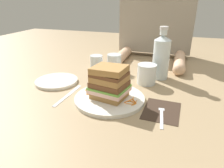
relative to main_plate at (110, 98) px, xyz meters
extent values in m
plane|color=#9E8460|center=(0.00, 0.00, -0.01)|extent=(3.00, 3.00, 0.00)
cylinder|color=white|center=(0.00, 0.00, 0.00)|extent=(0.27, 0.27, 0.01)
cube|color=#A87A42|center=(0.00, 0.00, 0.02)|extent=(0.13, 0.12, 0.02)
cube|color=beige|center=(0.00, 0.00, 0.04)|extent=(0.15, 0.13, 0.01)
cube|color=#6BA83D|center=(0.00, 0.00, 0.05)|extent=(0.15, 0.13, 0.01)
cube|color=brown|center=(0.00, 0.00, 0.06)|extent=(0.14, 0.13, 0.02)
cube|color=#A87A42|center=(0.00, 0.00, 0.08)|extent=(0.13, 0.12, 0.02)
cube|color=brown|center=(0.00, 0.00, 0.10)|extent=(0.14, 0.12, 0.01)
cube|color=#A87A42|center=(0.00, 0.00, 0.12)|extent=(0.13, 0.12, 0.03)
cylinder|color=orange|center=(-0.06, 0.02, 0.01)|extent=(0.02, 0.02, 0.00)
cylinder|color=orange|center=(-0.08, 0.04, 0.01)|extent=(0.00, 0.02, 0.00)
cylinder|color=orange|center=(-0.10, 0.02, 0.01)|extent=(0.03, 0.02, 0.00)
cylinder|color=orange|center=(-0.08, 0.02, 0.01)|extent=(0.03, 0.01, 0.00)
cylinder|color=orange|center=(-0.08, 0.01, 0.01)|extent=(0.01, 0.03, 0.00)
cylinder|color=orange|center=(-0.06, 0.01, 0.01)|extent=(0.03, 0.01, 0.00)
cylinder|color=orange|center=(-0.10, 0.01, 0.01)|extent=(0.02, 0.02, 0.00)
cylinder|color=orange|center=(-0.07, 0.01, 0.01)|extent=(0.02, 0.03, 0.00)
cylinder|color=orange|center=(-0.08, -0.01, 0.01)|extent=(0.02, 0.01, 0.00)
cylinder|color=orange|center=(0.10, -0.03, 0.01)|extent=(0.01, 0.02, 0.00)
cylinder|color=orange|center=(0.09, -0.02, 0.01)|extent=(0.03, 0.02, 0.00)
cylinder|color=orange|center=(0.09, 0.01, 0.01)|extent=(0.01, 0.03, 0.00)
cylinder|color=orange|center=(0.08, -0.01, 0.01)|extent=(0.01, 0.02, 0.00)
cylinder|color=orange|center=(0.07, -0.02, 0.01)|extent=(0.02, 0.03, 0.00)
cylinder|color=orange|center=(0.09, -0.03, 0.01)|extent=(0.03, 0.01, 0.00)
cylinder|color=orange|center=(0.10, -0.01, 0.01)|extent=(0.00, 0.02, 0.00)
cylinder|color=orange|center=(0.10, -0.01, 0.01)|extent=(0.02, 0.03, 0.00)
cube|color=#38281E|center=(0.20, -0.02, -0.01)|extent=(0.13, 0.16, 0.00)
cube|color=silver|center=(0.20, -0.07, 0.00)|extent=(0.02, 0.11, 0.00)
cube|color=silver|center=(0.20, -0.01, 0.00)|extent=(0.02, 0.02, 0.00)
cylinder|color=silver|center=(0.20, 0.02, 0.00)|extent=(0.01, 0.04, 0.00)
cylinder|color=silver|center=(0.20, 0.02, 0.00)|extent=(0.01, 0.04, 0.00)
cylinder|color=silver|center=(0.19, 0.02, 0.00)|extent=(0.01, 0.04, 0.00)
cylinder|color=silver|center=(0.18, 0.02, 0.00)|extent=(0.01, 0.04, 0.00)
cube|color=silver|center=(-0.17, -0.07, -0.01)|extent=(0.02, 0.10, 0.00)
cube|color=silver|center=(-0.17, 0.03, -0.01)|extent=(0.02, 0.11, 0.00)
cylinder|color=white|center=(0.11, 0.20, 0.04)|extent=(0.08, 0.08, 0.09)
cylinder|color=#E55638|center=(0.11, 0.20, 0.03)|extent=(0.08, 0.08, 0.08)
cylinder|color=silver|center=(0.16, 0.29, 0.08)|extent=(0.08, 0.08, 0.18)
cone|color=silver|center=(0.16, 0.29, 0.19)|extent=(0.08, 0.08, 0.02)
cylinder|color=silver|center=(0.16, 0.29, 0.21)|extent=(0.03, 0.03, 0.02)
cylinder|color=silver|center=(0.16, 0.29, 0.23)|extent=(0.04, 0.04, 0.01)
cylinder|color=silver|center=(-0.08, 0.31, 0.04)|extent=(0.07, 0.07, 0.09)
cylinder|color=silver|center=(-0.18, 0.31, 0.03)|extent=(0.07, 0.07, 0.08)
cylinder|color=white|center=(-0.29, 0.09, 0.00)|extent=(0.19, 0.19, 0.01)
cylinder|color=#DBAD89|center=(-0.10, 0.50, 0.02)|extent=(0.06, 0.28, 0.06)
cylinder|color=#DBAD89|center=(0.24, 0.50, 0.02)|extent=(0.06, 0.28, 0.06)
sphere|color=#DBAD89|center=(-0.10, 0.36, 0.02)|extent=(0.06, 0.06, 0.06)
sphere|color=#DBAD89|center=(0.24, 0.36, 0.02)|extent=(0.06, 0.06, 0.06)
cube|color=gray|center=(0.07, 0.70, 0.19)|extent=(0.45, 0.11, 0.33)
camera|label=1|loc=(0.22, -0.64, 0.35)|focal=32.21mm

